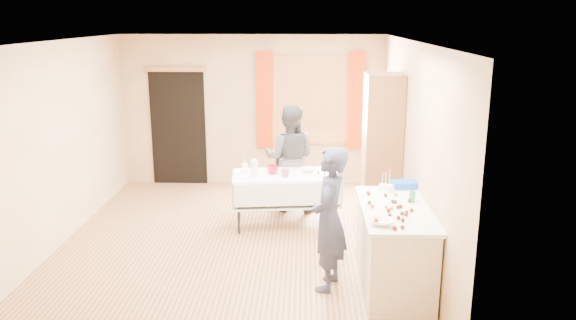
{
  "coord_description": "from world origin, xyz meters",
  "views": [
    {
      "loc": [
        0.91,
        -6.84,
        2.9
      ],
      "look_at": [
        0.7,
        0.0,
        1.14
      ],
      "focal_mm": 35.0,
      "sensor_mm": 36.0,
      "label": 1
    }
  ],
  "objects_px": {
    "counter": "(394,247)",
    "party_table": "(286,195)",
    "girl": "(329,219)",
    "chair": "(287,184)",
    "woman": "(290,158)",
    "cabinet": "(382,151)"
  },
  "relations": [
    {
      "from": "woman",
      "to": "party_table",
      "type": "bearing_deg",
      "value": 94.83
    },
    {
      "from": "counter",
      "to": "chair",
      "type": "bearing_deg",
      "value": 113.85
    },
    {
      "from": "chair",
      "to": "party_table",
      "type": "bearing_deg",
      "value": -80.66
    },
    {
      "from": "party_table",
      "to": "woman",
      "type": "distance_m",
      "value": 0.75
    },
    {
      "from": "woman",
      "to": "counter",
      "type": "bearing_deg",
      "value": 124.07
    },
    {
      "from": "cabinet",
      "to": "chair",
      "type": "distance_m",
      "value": 1.81
    },
    {
      "from": "chair",
      "to": "woman",
      "type": "bearing_deg",
      "value": -72.26
    },
    {
      "from": "counter",
      "to": "party_table",
      "type": "bearing_deg",
      "value": 124.02
    },
    {
      "from": "counter",
      "to": "girl",
      "type": "bearing_deg",
      "value": -175.31
    },
    {
      "from": "counter",
      "to": "party_table",
      "type": "relative_size",
      "value": 0.98
    },
    {
      "from": "counter",
      "to": "girl",
      "type": "relative_size",
      "value": 0.98
    },
    {
      "from": "cabinet",
      "to": "counter",
      "type": "relative_size",
      "value": 1.38
    },
    {
      "from": "girl",
      "to": "woman",
      "type": "relative_size",
      "value": 0.97
    },
    {
      "from": "girl",
      "to": "party_table",
      "type": "bearing_deg",
      "value": -149.46
    },
    {
      "from": "girl",
      "to": "woman",
      "type": "bearing_deg",
      "value": -154.17
    },
    {
      "from": "chair",
      "to": "counter",
      "type": "bearing_deg",
      "value": -58.09
    },
    {
      "from": "counter",
      "to": "party_table",
      "type": "height_order",
      "value": "counter"
    },
    {
      "from": "cabinet",
      "to": "party_table",
      "type": "distance_m",
      "value": 1.48
    },
    {
      "from": "cabinet",
      "to": "woman",
      "type": "height_order",
      "value": "cabinet"
    },
    {
      "from": "chair",
      "to": "girl",
      "type": "height_order",
      "value": "girl"
    },
    {
      "from": "cabinet",
      "to": "girl",
      "type": "relative_size",
      "value": 1.35
    },
    {
      "from": "cabinet",
      "to": "party_table",
      "type": "relative_size",
      "value": 1.36
    }
  ]
}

